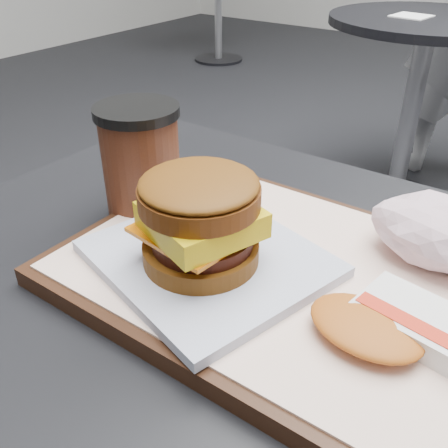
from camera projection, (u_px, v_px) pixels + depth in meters
customer_table at (273, 443)px, 0.52m from camera, size 0.80×0.60×0.77m
serving_tray at (279, 274)px, 0.45m from camera, size 0.38×0.28×0.02m
breakfast_sandwich at (203, 230)px, 0.42m from camera, size 0.23×0.21×0.09m
hash_brown at (395, 324)px, 0.36m from camera, size 0.12×0.10×0.02m
crumpled_wrapper at (442, 232)px, 0.44m from camera, size 0.12×0.09×0.05m
coffee_cup at (141, 163)px, 0.52m from camera, size 0.09×0.09×0.13m
neighbor_table at (418, 74)px, 1.85m from camera, size 0.70×0.70×0.75m
napkin at (411, 16)px, 1.74m from camera, size 0.13×0.13×0.00m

